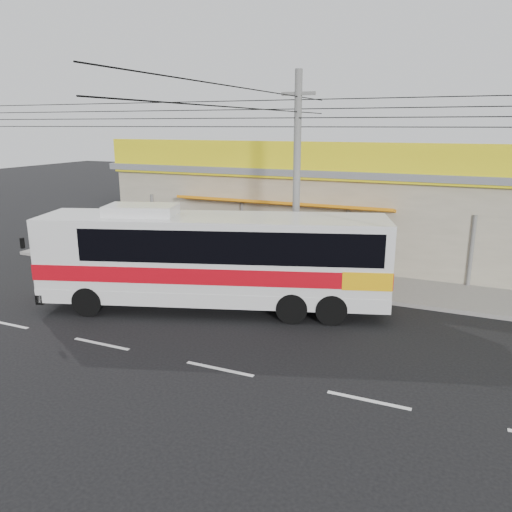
{
  "coord_description": "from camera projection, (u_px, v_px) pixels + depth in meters",
  "views": [
    {
      "loc": [
        5.76,
        -13.34,
        6.38
      ],
      "look_at": [
        -0.88,
        2.0,
        1.98
      ],
      "focal_mm": 35.0,
      "sensor_mm": 36.0,
      "label": 1
    }
  ],
  "objects": [
    {
      "name": "sidewalk",
      "position": [
        313.0,
        280.0,
        20.98
      ],
      "size": [
        30.0,
        3.2,
        0.15
      ],
      "primitive_type": "cube",
      "color": "slate",
      "rests_on": "ground"
    },
    {
      "name": "coach_bus",
      "position": [
        219.0,
        255.0,
        17.42
      ],
      "size": [
        12.22,
        6.13,
        3.7
      ],
      "rotation": [
        0.0,
        0.0,
        0.31
      ],
      "color": "silver",
      "rests_on": "ground"
    },
    {
      "name": "motorbike_red",
      "position": [
        130.0,
        248.0,
        24.05
      ],
      "size": [
        1.86,
        1.32,
        0.93
      ],
      "primitive_type": "imported",
      "rotation": [
        0.0,
        0.0,
        2.02
      ],
      "color": "maroon",
      "rests_on": "sidewalk"
    },
    {
      "name": "utility_pole",
      "position": [
        298.0,
        112.0,
        17.74
      ],
      "size": [
        34.0,
        14.0,
        8.28
      ],
      "color": "slate",
      "rests_on": "ground"
    },
    {
      "name": "motorbike_dark",
      "position": [
        54.0,
        241.0,
        25.36
      ],
      "size": [
        1.85,
        0.97,
        1.07
      ],
      "primitive_type": "imported",
      "rotation": [
        0.0,
        0.0,
        1.3
      ],
      "color": "black",
      "rests_on": "sidewalk"
    },
    {
      "name": "lane_markings",
      "position": [
        220.0,
        369.0,
        13.46
      ],
      "size": [
        50.0,
        0.12,
        0.01
      ],
      "primitive_type": null,
      "color": "silver",
      "rests_on": "ground"
    },
    {
      "name": "ground",
      "position": [
        256.0,
        335.0,
        15.67
      ],
      "size": [
        120.0,
        120.0,
        0.0
      ],
      "primitive_type": "plane",
      "color": "black",
      "rests_on": "ground"
    },
    {
      "name": "storefront_building",
      "position": [
        346.0,
        208.0,
        25.33
      ],
      "size": [
        22.6,
        9.2,
        5.7
      ],
      "color": "gray",
      "rests_on": "ground"
    }
  ]
}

